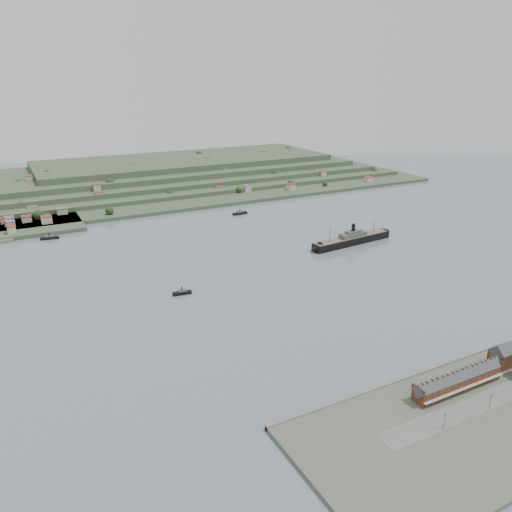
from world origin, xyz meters
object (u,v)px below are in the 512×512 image
terrace_row (458,380)px  gabled_building (501,356)px  steamship (349,240)px  tugboat (182,292)px

terrace_row → gabled_building: (37.50, 4.02, 1.34)m
steamship → tugboat: bearing=-169.1°
steamship → tugboat: size_ratio=6.91×
gabled_building → tugboat: 211.57m
gabled_building → steamship: 216.71m
terrace_row → tugboat: (-82.58, 178.08, -5.32)m
gabled_building → steamship: steamship is taller
terrace_row → steamship: (96.44, 212.53, -2.48)m
steamship → terrace_row: bearing=-114.4°
gabled_building → steamship: (58.94, 208.50, -3.83)m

